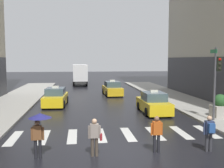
# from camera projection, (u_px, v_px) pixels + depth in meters

# --- Properties ---
(ground_plane) EXTENTS (160.00, 160.00, 0.00)m
(ground_plane) POSITION_uv_depth(u_px,v_px,m) (123.00, 154.00, 11.84)
(ground_plane) COLOR black
(crosswalk_markings) EXTENTS (11.30, 2.80, 0.01)m
(crosswalk_markings) POSITION_uv_depth(u_px,v_px,m) (114.00, 135.00, 14.80)
(crosswalk_markings) COLOR silver
(crosswalk_markings) RESTS_ON ground
(traffic_light_pole) EXTENTS (0.44, 0.84, 4.80)m
(traffic_light_pole) POSITION_uv_depth(u_px,v_px,m) (216.00, 73.00, 17.44)
(traffic_light_pole) COLOR #47474C
(traffic_light_pole) RESTS_ON curb_right
(taxi_lead) EXTENTS (1.95, 4.55, 1.80)m
(taxi_lead) POSITION_uv_depth(u_px,v_px,m) (153.00, 104.00, 20.85)
(taxi_lead) COLOR yellow
(taxi_lead) RESTS_ON ground
(taxi_second) EXTENTS (2.12, 4.63, 1.80)m
(taxi_second) POSITION_uv_depth(u_px,v_px,m) (56.00, 98.00, 24.10)
(taxi_second) COLOR yellow
(taxi_second) RESTS_ON ground
(taxi_third) EXTENTS (2.11, 4.62, 1.80)m
(taxi_third) POSITION_uv_depth(u_px,v_px,m) (112.00, 89.00, 31.13)
(taxi_third) COLOR gold
(taxi_third) RESTS_ON ground
(box_truck) EXTENTS (2.41, 7.59, 3.35)m
(box_truck) POSITION_uv_depth(u_px,v_px,m) (80.00, 74.00, 43.13)
(box_truck) COLOR #2D2D2D
(box_truck) RESTS_ON ground
(pedestrian_with_umbrella) EXTENTS (0.96, 0.96, 1.94)m
(pedestrian_with_umbrella) POSITION_uv_depth(u_px,v_px,m) (39.00, 123.00, 11.11)
(pedestrian_with_umbrella) COLOR black
(pedestrian_with_umbrella) RESTS_ON ground
(pedestrian_with_backpack) EXTENTS (0.55, 0.43, 1.65)m
(pedestrian_with_backpack) POSITION_uv_depth(u_px,v_px,m) (209.00, 131.00, 11.98)
(pedestrian_with_backpack) COLOR #333338
(pedestrian_with_backpack) RESTS_ON ground
(pedestrian_with_handbag) EXTENTS (0.60, 0.24, 1.65)m
(pedestrian_with_handbag) POSITION_uv_depth(u_px,v_px,m) (95.00, 135.00, 11.43)
(pedestrian_with_handbag) COLOR #473D33
(pedestrian_with_handbag) RESTS_ON ground
(pedestrian_plain_coat) EXTENTS (0.55, 0.24, 1.65)m
(pedestrian_plain_coat) POSITION_uv_depth(u_px,v_px,m) (157.00, 132.00, 11.91)
(pedestrian_plain_coat) COLOR black
(pedestrian_plain_coat) RESTS_ON ground
(planter_near_corner) EXTENTS (1.10, 1.10, 1.60)m
(planter_near_corner) POSITION_uv_depth(u_px,v_px,m) (220.00, 107.00, 18.66)
(planter_near_corner) COLOR #A8A399
(planter_near_corner) RESTS_ON curb_right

